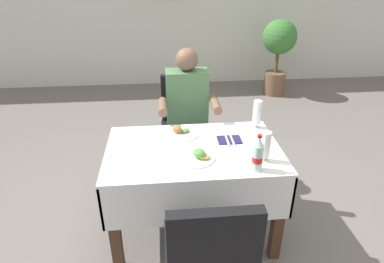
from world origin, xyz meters
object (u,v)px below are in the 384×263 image
chair_near_camera_side (208,255)px  beer_glass_middle (266,147)px  seated_diner_far (188,112)px  cola_bottle_primary (258,155)px  plate_far_diner (182,133)px  potted_plant_corner (278,47)px  plate_near_camera (198,156)px  main_dining_table (193,169)px  beer_glass_left (257,113)px  napkin_cutlery_set (229,139)px  chair_far_diner_seat (185,123)px

chair_near_camera_side → beer_glass_middle: chair_near_camera_side is taller
seated_diner_far → cola_bottle_primary: (0.35, -0.97, 0.13)m
seated_diner_far → plate_far_diner: size_ratio=5.56×
chair_near_camera_side → cola_bottle_primary: (0.36, 0.47, 0.28)m
cola_bottle_primary → potted_plant_corner: size_ratio=0.21×
plate_near_camera → potted_plant_corner: bearing=62.6°
plate_far_diner → main_dining_table: bearing=-71.9°
beer_glass_left → napkin_cutlery_set: (-0.25, -0.18, -0.11)m
plate_near_camera → cola_bottle_primary: size_ratio=1.05×
seated_diner_far → cola_bottle_primary: size_ratio=5.15×
seated_diner_far → potted_plant_corner: 2.72m
plate_near_camera → plate_far_diner: plate_near_camera is taller
main_dining_table → chair_near_camera_side: 0.78m
chair_far_diner_seat → plate_far_diner: size_ratio=4.28×
plate_near_camera → beer_glass_left: 0.66m
plate_near_camera → beer_glass_middle: beer_glass_middle is taller
chair_near_camera_side → cola_bottle_primary: cola_bottle_primary is taller
beer_glass_middle → cola_bottle_primary: cola_bottle_primary is taller
chair_far_diner_seat → chair_near_camera_side: same height
chair_near_camera_side → plate_near_camera: 0.67m
cola_bottle_primary → chair_far_diner_seat: bearing=108.6°
chair_near_camera_side → cola_bottle_primary: 0.66m
plate_near_camera → potted_plant_corner: potted_plant_corner is taller
main_dining_table → beer_glass_middle: size_ratio=5.80×
plate_near_camera → cola_bottle_primary: (0.35, -0.16, 0.09)m
main_dining_table → chair_near_camera_side: chair_near_camera_side is taller
beer_glass_left → beer_glass_middle: 0.48m
potted_plant_corner → main_dining_table: bearing=-118.7°
chair_far_diner_seat → chair_near_camera_side: (-0.00, -1.55, 0.00)m
plate_near_camera → beer_glass_middle: size_ratio=1.24×
plate_near_camera → potted_plant_corner: size_ratio=0.22×
seated_diner_far → napkin_cutlery_set: seated_diner_far is taller
plate_near_camera → beer_glass_middle: (0.43, -0.06, 0.08)m
plate_far_diner → potted_plant_corner: potted_plant_corner is taller
plate_near_camera → plate_far_diner: size_ratio=1.13×
napkin_cutlery_set → cola_bottle_primary: bearing=-76.8°
main_dining_table → cola_bottle_primary: 0.55m
chair_far_diner_seat → beer_glass_middle: bearing=-65.7°
beer_glass_left → main_dining_table: bearing=-151.9°
seated_diner_far → beer_glass_left: size_ratio=5.65×
beer_glass_middle → plate_far_diner: bearing=141.3°
chair_near_camera_side → plate_far_diner: (-0.07, 0.98, 0.19)m
chair_far_diner_seat → potted_plant_corner: 2.65m
main_dining_table → chair_far_diner_seat: (-0.00, 0.78, -0.01)m
plate_far_diner → cola_bottle_primary: size_ratio=0.93×
chair_near_camera_side → plate_near_camera: (0.01, 0.64, 0.20)m
chair_near_camera_side → seated_diner_far: 1.45m
beer_glass_left → napkin_cutlery_set: size_ratio=1.17×
napkin_cutlery_set → seated_diner_far: bearing=113.9°
potted_plant_corner → beer_glass_middle: bearing=-110.2°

